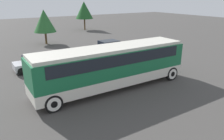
{
  "coord_description": "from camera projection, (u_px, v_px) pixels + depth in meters",
  "views": [
    {
      "loc": [
        -7.88,
        -12.45,
        6.37
      ],
      "look_at": [
        0.0,
        0.0,
        1.39
      ],
      "focal_mm": 35.0,
      "sensor_mm": 36.0,
      "label": 1
    }
  ],
  "objects": [
    {
      "name": "tour_bus",
      "position": [
        113.0,
        63.0,
        15.45
      ],
      "size": [
        11.49,
        2.64,
        3.08
      ],
      "color": "silver",
      "rests_on": "ground_plane"
    },
    {
      "name": "ground_plane",
      "position": [
        112.0,
        88.0,
        16.0
      ],
      "size": [
        120.0,
        120.0,
        0.0
      ],
      "primitive_type": "plane",
      "color": "#423F3D"
    },
    {
      "name": "tree_center",
      "position": [
        84.0,
        10.0,
        42.45
      ],
      "size": [
        3.4,
        3.4,
        5.47
      ],
      "color": "brown",
      "rests_on": "ground_plane"
    },
    {
      "name": "parked_car_near",
      "position": [
        110.0,
        47.0,
        25.47
      ],
      "size": [
        4.07,
        1.94,
        1.52
      ],
      "color": "navy",
      "rests_on": "ground_plane"
    },
    {
      "name": "tree_left",
      "position": [
        44.0,
        21.0,
        29.76
      ],
      "size": [
        3.02,
        3.02,
        4.71
      ],
      "color": "brown",
      "rests_on": "ground_plane"
    },
    {
      "name": "parked_car_mid",
      "position": [
        38.0,
        62.0,
        19.79
      ],
      "size": [
        4.21,
        1.8,
        1.37
      ],
      "color": "#BCBCC1",
      "rests_on": "ground_plane"
    }
  ]
}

